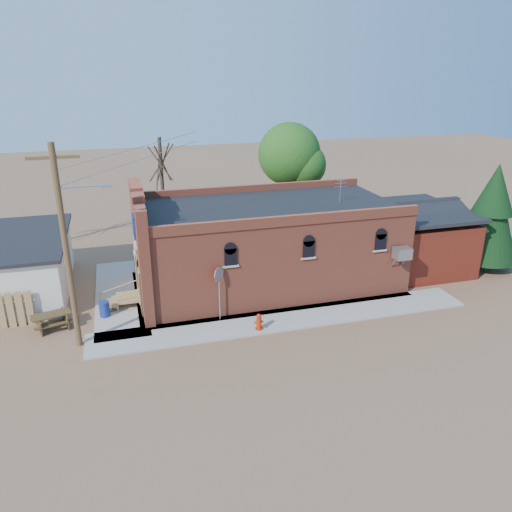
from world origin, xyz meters
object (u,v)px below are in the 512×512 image
object	(u,v)px
utility_pole	(67,245)
fire_hydrant	(259,322)
trash_barrel	(104,309)
stop_sign	(219,279)
picnic_table	(52,319)
brick_bar	(262,245)

from	to	relation	value
utility_pole	fire_hydrant	distance (m)	9.19
trash_barrel	utility_pole	bearing A→B (deg)	-113.73
fire_hydrant	utility_pole	bearing A→B (deg)	-175.94
fire_hydrant	stop_sign	distance (m)	2.78
utility_pole	fire_hydrant	xyz separation A→B (m)	(8.06, -0.97, -4.30)
utility_pole	picnic_table	bearing A→B (deg)	124.13
utility_pole	stop_sign	bearing A→B (deg)	4.60
fire_hydrant	stop_sign	bearing A→B (deg)	147.09
brick_bar	trash_barrel	distance (m)	9.12
stop_sign	brick_bar	bearing A→B (deg)	28.50
stop_sign	trash_barrel	distance (m)	6.02
fire_hydrant	picnic_table	xyz separation A→B (m)	(-9.42, 2.97, 0.01)
brick_bar	utility_pole	bearing A→B (deg)	-156.31
stop_sign	trash_barrel	bearing A→B (deg)	140.43
utility_pole	stop_sign	size ratio (longest dim) A/B	3.22
stop_sign	picnic_table	bearing A→B (deg)	148.89
brick_bar	picnic_table	distance (m)	11.53
utility_pole	trash_barrel	world-z (taller)	utility_pole
trash_barrel	brick_bar	bearing A→B (deg)	12.18
utility_pole	picnic_table	distance (m)	4.92
brick_bar	trash_barrel	xyz separation A→B (m)	(-8.73, -1.88, -1.87)
utility_pole	fire_hydrant	size ratio (longest dim) A/B	11.23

